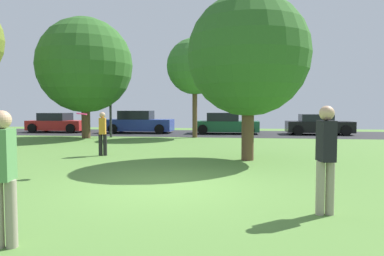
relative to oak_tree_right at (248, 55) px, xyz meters
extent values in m
plane|color=#547F38|center=(-1.88, -4.26, -3.45)|extent=(44.00, 44.00, 0.00)
cube|color=#28282B|center=(-1.88, 11.74, -3.45)|extent=(44.00, 6.40, 0.01)
cylinder|color=brown|center=(0.00, 0.00, -2.29)|extent=(0.40, 0.40, 2.32)
sphere|color=#2D6023|center=(0.00, 0.00, 0.01)|extent=(4.00, 4.00, 4.00)
cylinder|color=brown|center=(-8.99, 7.34, -2.12)|extent=(0.48, 0.48, 2.65)
sphere|color=#2D6023|center=(-8.99, 7.34, 0.69)|extent=(5.35, 5.35, 5.35)
cylinder|color=brown|center=(-2.85, 8.51, -1.94)|extent=(0.28, 0.28, 3.02)
sphere|color=#38702D|center=(-2.85, 8.51, 0.67)|extent=(3.25, 3.25, 3.25)
cylinder|color=gray|center=(-3.08, -7.79, -3.03)|extent=(0.14, 0.14, 0.85)
cube|color=#51894C|center=(-3.16, -7.81, -2.28)|extent=(0.29, 0.36, 0.64)
sphere|color=tan|center=(-3.16, -7.81, -1.85)|extent=(0.23, 0.23, 0.23)
cylinder|color=black|center=(-5.11, 0.41, -3.06)|extent=(0.14, 0.14, 0.78)
cylinder|color=black|center=(-5.27, 0.37, -3.06)|extent=(0.14, 0.14, 0.78)
cube|color=orange|center=(-5.19, 0.39, -2.37)|extent=(0.29, 0.36, 0.59)
sphere|color=tan|center=(-5.19, 0.39, -1.98)|extent=(0.21, 0.21, 0.21)
cylinder|color=gray|center=(1.04, -5.88, -3.01)|extent=(0.14, 0.14, 0.88)
cylinder|color=gray|center=(1.20, -5.85, -3.01)|extent=(0.14, 0.14, 0.88)
cube|color=black|center=(1.12, -5.86, -2.24)|extent=(0.27, 0.35, 0.66)
sphere|color=tan|center=(1.12, -5.86, -1.79)|extent=(0.24, 0.24, 0.24)
cylinder|color=#EA2D6B|center=(-4.32, -3.13, -1.87)|extent=(0.34, 0.33, 0.06)
cube|color=#B21E1E|center=(-13.07, 11.69, -2.96)|extent=(4.01, 1.84, 0.68)
cube|color=black|center=(-13.27, 11.69, -2.35)|extent=(1.92, 1.62, 0.53)
cylinder|color=black|center=(-11.67, 12.61, -3.13)|extent=(0.64, 0.22, 0.64)
cylinder|color=black|center=(-11.67, 10.77, -3.13)|extent=(0.64, 0.22, 0.64)
cylinder|color=black|center=(-14.47, 12.61, -3.13)|extent=(0.64, 0.22, 0.64)
cylinder|color=black|center=(-14.47, 10.77, -3.13)|extent=(0.64, 0.22, 0.64)
cube|color=#233893|center=(-7.11, 11.71, -2.91)|extent=(4.57, 1.76, 0.79)
cube|color=black|center=(-7.34, 11.71, -2.22)|extent=(2.19, 1.55, 0.59)
cylinder|color=black|center=(-5.51, 12.59, -3.13)|extent=(0.64, 0.22, 0.64)
cylinder|color=black|center=(-5.51, 10.83, -3.13)|extent=(0.64, 0.22, 0.64)
cylinder|color=black|center=(-8.71, 12.59, -3.13)|extent=(0.64, 0.22, 0.64)
cylinder|color=black|center=(-8.71, 10.83, -3.13)|extent=(0.64, 0.22, 0.64)
cube|color=#195633|center=(-1.14, 11.79, -2.95)|extent=(4.28, 1.84, 0.70)
cube|color=black|center=(-1.36, 11.79, -2.33)|extent=(2.06, 1.62, 0.55)
cylinder|color=black|center=(0.36, 12.71, -3.13)|extent=(0.64, 0.22, 0.64)
cylinder|color=black|center=(0.36, 10.86, -3.13)|extent=(0.64, 0.22, 0.64)
cylinder|color=black|center=(-2.64, 12.71, -3.13)|extent=(0.64, 0.22, 0.64)
cylinder|color=black|center=(-2.64, 10.86, -3.13)|extent=(0.64, 0.22, 0.64)
cube|color=black|center=(4.82, 11.83, -2.95)|extent=(4.09, 1.76, 0.71)
cube|color=black|center=(4.61, 11.83, -2.37)|extent=(1.96, 1.55, 0.46)
cylinder|color=black|center=(6.25, 12.71, -3.13)|extent=(0.64, 0.22, 0.64)
cylinder|color=black|center=(6.25, 10.95, -3.13)|extent=(0.64, 0.22, 0.64)
cylinder|color=black|center=(3.39, 12.71, -3.13)|extent=(0.64, 0.22, 0.64)
cylinder|color=black|center=(3.39, 10.95, -3.13)|extent=(0.64, 0.22, 0.64)
cylinder|color=#2D2D33|center=(-7.74, 7.94, -1.20)|extent=(0.14, 0.14, 4.50)
camera|label=1|loc=(-0.27, -11.75, -1.70)|focal=32.89mm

